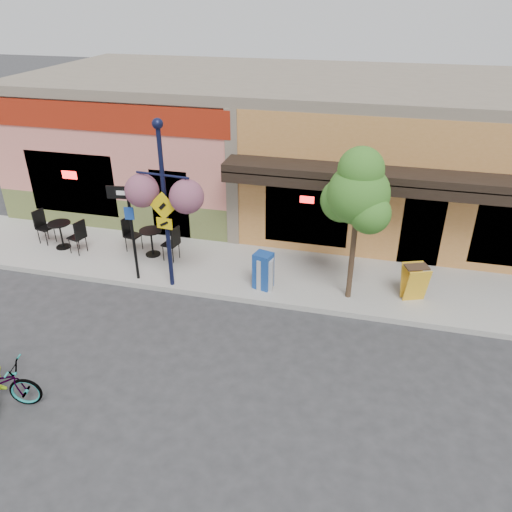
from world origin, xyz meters
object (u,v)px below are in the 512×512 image
(building, at_px, (292,142))
(street_tree, at_px, (355,226))
(newspaper_box_grey, at_px, (265,273))
(one_way_sign, at_px, (133,234))
(lamp_post, at_px, (165,208))
(newspaper_box_blue, at_px, (263,271))

(building, distance_m, street_tree, 6.82)
(street_tree, bearing_deg, building, 113.00)
(newspaper_box_grey, relative_size, street_tree, 0.22)
(building, xyz_separation_m, one_way_sign, (-2.91, -6.74, -0.78))
(newspaper_box_grey, distance_m, street_tree, 2.63)
(one_way_sign, bearing_deg, lamp_post, -11.51)
(newspaper_box_blue, bearing_deg, building, 109.19)
(lamp_post, relative_size, one_way_sign, 1.65)
(newspaper_box_grey, bearing_deg, street_tree, -2.29)
(lamp_post, bearing_deg, street_tree, 11.74)
(building, height_order, street_tree, building)
(newspaper_box_blue, bearing_deg, street_tree, 17.29)
(building, relative_size, newspaper_box_blue, 18.43)
(street_tree, bearing_deg, newspaper_box_grey, -177.44)
(one_way_sign, xyz_separation_m, newspaper_box_blue, (3.37, 0.37, -0.83))
(one_way_sign, bearing_deg, building, 58.99)
(building, height_order, one_way_sign, building)
(newspaper_box_blue, xyz_separation_m, newspaper_box_grey, (0.06, -0.01, -0.06))
(building, distance_m, newspaper_box_grey, 6.61)
(lamp_post, relative_size, newspaper_box_blue, 4.42)
(building, relative_size, street_tree, 4.64)
(one_way_sign, xyz_separation_m, newspaper_box_grey, (3.43, 0.36, -0.89))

